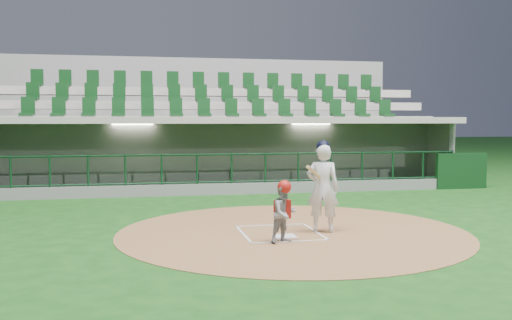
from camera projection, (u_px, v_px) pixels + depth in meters
The scene contains 8 objects.
ground at pixel (276, 231), 11.87m from camera, with size 120.00×120.00×0.00m, color #134112.
dirt_circle at pixel (293, 232), 11.74m from camera, with size 7.20×7.20×0.01m, color brown.
home_plate at pixel (285, 236), 11.19m from camera, with size 0.43×0.43×0.02m, color silver.
batter_box_chalk at pixel (280, 233), 11.58m from camera, with size 1.55×1.80×0.01m.
dugout_structure at pixel (225, 159), 19.47m from camera, with size 16.40×3.70×3.00m.
seating_deck at pixel (212, 142), 22.44m from camera, with size 17.00×6.72×5.15m.
batter at pixel (323, 186), 11.64m from camera, with size 0.93×0.97×1.88m.
catcher at pixel (284, 212), 10.64m from camera, with size 0.66×0.60×1.18m.
Camera 1 is at (-2.74, -11.42, 2.30)m, focal length 40.00 mm.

